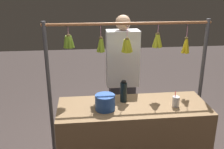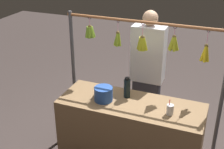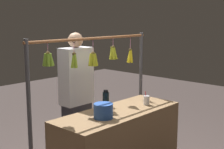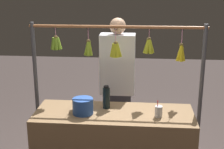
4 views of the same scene
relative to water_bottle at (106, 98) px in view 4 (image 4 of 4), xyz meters
The scene contains 5 objects.
display_rack 0.37m from the water_bottle, 104.50° to the right, with size 1.91×0.12×1.71m.
water_bottle is the anchor object (origin of this frame).
blue_bucket 0.28m from the water_bottle, 38.07° to the left, with size 0.21×0.21×0.16m, color #2851A8.
drink_cup 0.56m from the water_bottle, 161.26° to the left, with size 0.07×0.07×0.17m.
vendor_person 0.61m from the water_bottle, 97.13° to the right, with size 0.41×0.22×1.73m.
Camera 4 is at (-0.25, 3.04, 2.15)m, focal length 52.16 mm.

